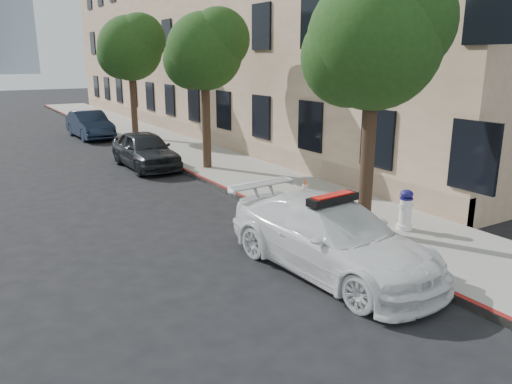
{
  "coord_description": "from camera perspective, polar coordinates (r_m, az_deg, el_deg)",
  "views": [
    {
      "loc": [
        -4.71,
        -9.83,
        3.94
      ],
      "look_at": [
        0.95,
        -0.54,
        1.0
      ],
      "focal_mm": 35.0,
      "sensor_mm": 36.0,
      "label": 1
    }
  ],
  "objects": [
    {
      "name": "sidewalk",
      "position": [
        21.84,
        -8.52,
        4.76
      ],
      "size": [
        3.2,
        50.0,
        0.15
      ],
      "primitive_type": "cube",
      "color": "gray",
      "rests_on": "ground"
    },
    {
      "name": "building",
      "position": [
        28.48,
        -2.21,
        17.24
      ],
      "size": [
        8.0,
        36.0,
        10.0
      ],
      "primitive_type": "cube",
      "color": "tan",
      "rests_on": "ground"
    },
    {
      "name": "traffic_cone",
      "position": [
        13.36,
        5.6,
        0.09
      ],
      "size": [
        0.45,
        0.45,
        0.69
      ],
      "rotation": [
        0.0,
        0.0,
        -0.29
      ],
      "color": "black",
      "rests_on": "sidewalk"
    },
    {
      "name": "tree_mid",
      "position": [
        17.56,
        -5.8,
        15.76
      ],
      "size": [
        2.77,
        2.64,
        5.43
      ],
      "color": "black",
      "rests_on": "sidewalk"
    },
    {
      "name": "police_car",
      "position": [
        9.52,
        8.61,
        -5.06
      ],
      "size": [
        2.31,
        4.83,
        1.51
      ],
      "rotation": [
        0.0,
        0.0,
        0.09
      ],
      "color": "white",
      "rests_on": "ground"
    },
    {
      "name": "parked_car_mid",
      "position": [
        18.76,
        -12.56,
        4.73
      ],
      "size": [
        1.63,
        3.97,
        1.35
      ],
      "primitive_type": "imported",
      "rotation": [
        0.0,
        0.0,
        0.01
      ],
      "color": "black",
      "rests_on": "ground"
    },
    {
      "name": "tree_near",
      "position": [
        10.93,
        13.55,
        16.47
      ],
      "size": [
        2.92,
        2.82,
        5.62
      ],
      "color": "black",
      "rests_on": "sidewalk"
    },
    {
      "name": "parked_car_far",
      "position": [
        26.64,
        -18.47,
        7.3
      ],
      "size": [
        1.59,
        4.14,
        1.35
      ],
      "primitive_type": "imported",
      "rotation": [
        0.0,
        0.0,
        0.04
      ],
      "color": "black",
      "rests_on": "ground"
    },
    {
      "name": "fire_hydrant",
      "position": [
        11.77,
        16.72,
        -1.99
      ],
      "size": [
        0.38,
        0.36,
        0.93
      ],
      "rotation": [
        0.0,
        0.0,
        -0.03
      ],
      "color": "white",
      "rests_on": "sidewalk"
    },
    {
      "name": "curb_strip",
      "position": [
        21.3,
        -12.34,
        4.31
      ],
      "size": [
        0.12,
        50.0,
        0.15
      ],
      "primitive_type": "cube",
      "color": "maroon",
      "rests_on": "ground"
    },
    {
      "name": "ground",
      "position": [
        11.59,
        -5.43,
        -4.83
      ],
      "size": [
        120.0,
        120.0,
        0.0
      ],
      "primitive_type": "plane",
      "color": "black",
      "rests_on": "ground"
    },
    {
      "name": "tree_far",
      "position": [
        25.01,
        -14.12,
        15.7
      ],
      "size": [
        3.1,
        3.0,
        5.81
      ],
      "color": "black",
      "rests_on": "sidewalk"
    }
  ]
}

